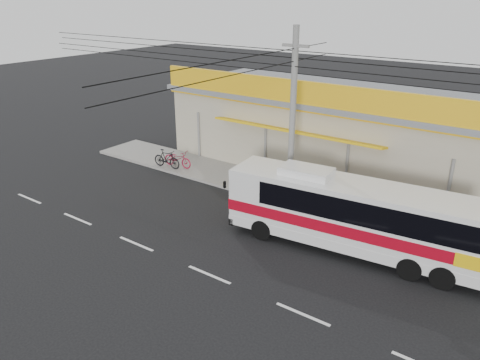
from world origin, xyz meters
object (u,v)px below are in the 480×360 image
object	(u,v)px
coach_bus	(360,213)
motorbike_dark	(167,159)
utility_pole	(295,61)
motorbike_red	(178,159)

from	to	relation	value
coach_bus	motorbike_dark	size ratio (longest dim) A/B	5.79
motorbike_dark	utility_pole	xyz separation A→B (m)	(8.67, -0.46, 6.43)
motorbike_dark	utility_pole	bearing A→B (deg)	-99.18
motorbike_red	motorbike_dark	size ratio (longest dim) A/B	1.05
coach_bus	utility_pole	size ratio (longest dim) A/B	0.32
coach_bus	motorbike_dark	xyz separation A→B (m)	(-12.98, 2.40, -1.03)
utility_pole	motorbike_dark	bearing A→B (deg)	176.95
coach_bus	utility_pole	distance (m)	7.17
motorbike_red	utility_pole	distance (m)	10.53
coach_bus	motorbike_dark	bearing A→B (deg)	163.67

